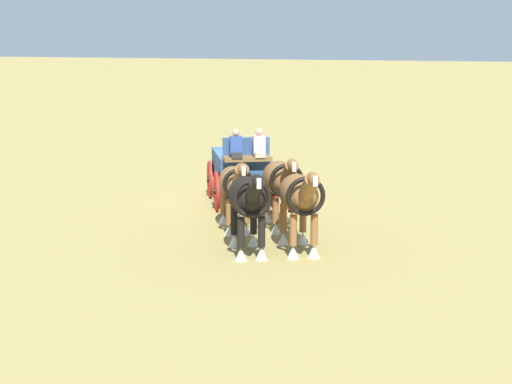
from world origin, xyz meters
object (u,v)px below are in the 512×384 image
at_px(draft_horse_rear_off, 235,185).
at_px(draft_horse_lead_near, 300,197).
at_px(draft_horse_lead_off, 248,199).
at_px(show_wagon, 241,169).
at_px(draft_horse_rear_near, 281,181).

xyz_separation_m(draft_horse_rear_off, draft_horse_lead_near, (1.89, 2.18, 0.14)).
bearing_deg(draft_horse_rear_off, draft_horse_lead_near, 49.03).
relative_size(draft_horse_rear_off, draft_horse_lead_off, 1.03).
relative_size(show_wagon, draft_horse_lead_near, 1.92).
bearing_deg(show_wagon, draft_horse_lead_near, 28.41).
relative_size(show_wagon, draft_horse_rear_near, 1.78).
bearing_deg(draft_horse_lead_near, draft_horse_lead_off, -67.54).
xyz_separation_m(show_wagon, draft_horse_rear_off, (3.47, 0.72, 0.14)).
xyz_separation_m(draft_horse_rear_near, draft_horse_lead_near, (2.40, 0.99, 0.06)).
distance_m(show_wagon, draft_horse_rear_off, 3.55).
height_order(draft_horse_rear_off, draft_horse_lead_near, draft_horse_lead_near).
height_order(draft_horse_rear_near, draft_horse_lead_near, draft_horse_lead_near).
distance_m(draft_horse_rear_off, draft_horse_lead_near, 2.89).
relative_size(show_wagon, draft_horse_rear_off, 1.87).
bearing_deg(show_wagon, draft_horse_rear_off, 11.73).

